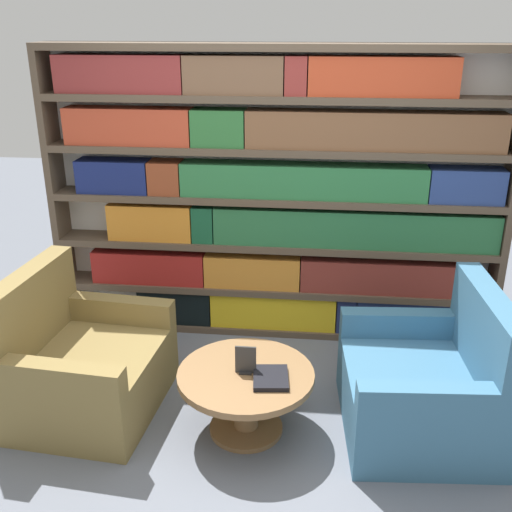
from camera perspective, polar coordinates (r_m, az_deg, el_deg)
The scene contains 7 objects.
ground_plane at distance 3.64m, azimuth -0.15°, elevation -17.04°, with size 14.00×14.00×0.00m, color slate.
bookshelf at distance 4.36m, azimuth 2.30°, elevation 5.41°, with size 3.30×0.30×2.13m.
armchair_left at distance 3.90m, azimuth -16.37°, elevation -10.00°, with size 0.91×1.01×0.88m.
armchair_right at distance 3.70m, azimuth 15.94°, elevation -11.85°, with size 0.90×1.00×0.88m.
coffee_table at distance 3.54m, azimuth -0.97°, elevation -12.55°, with size 0.79×0.79×0.40m.
table_sign at distance 3.44m, azimuth -0.99°, elevation -10.01°, with size 0.12×0.06×0.17m.
stray_book at distance 3.41m, azimuth 1.41°, elevation -11.53°, with size 0.22×0.26×0.03m.
Camera 1 is at (0.31, -2.82, 2.29)m, focal length 42.00 mm.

